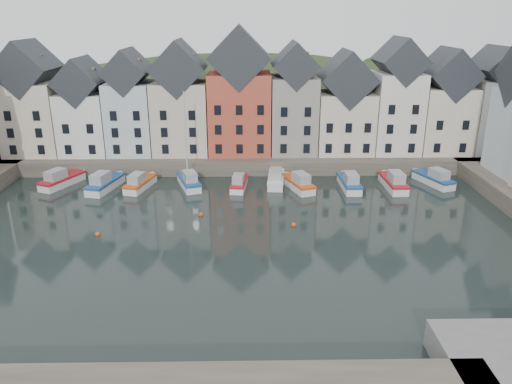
{
  "coord_description": "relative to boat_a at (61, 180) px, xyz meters",
  "views": [
    {
      "loc": [
        1.18,
        -43.08,
        21.18
      ],
      "look_at": [
        2.04,
        6.0,
        3.49
      ],
      "focal_mm": 35.0,
      "sensor_mm": 36.0,
      "label": 1
    }
  ],
  "objects": [
    {
      "name": "ground",
      "position": [
        23.0,
        -18.5,
        -0.77
      ],
      "size": [
        260.0,
        260.0,
        0.0
      ],
      "primitive_type": "plane",
      "color": "black",
      "rests_on": "ground"
    },
    {
      "name": "far_quay",
      "position": [
        23.0,
        11.5,
        0.23
      ],
      "size": [
        90.0,
        16.0,
        2.0
      ],
      "primitive_type": "cube",
      "color": "#474236",
      "rests_on": "ground"
    },
    {
      "name": "hillside",
      "position": [
        23.02,
        37.5,
        -18.73
      ],
      "size": [
        153.6,
        70.4,
        64.0
      ],
      "color": "#27341A",
      "rests_on": "ground"
    },
    {
      "name": "far_terrace",
      "position": [
        26.21,
        9.5,
        8.11
      ],
      "size": [
        72.37,
        8.16,
        17.78
      ],
      "color": "beige",
      "rests_on": "far_quay"
    },
    {
      "name": "mooring_buoys",
      "position": [
        19.0,
        -13.17,
        -0.62
      ],
      "size": [
        20.5,
        5.5,
        0.5
      ],
      "color": "#C44A17",
      "rests_on": "ground"
    },
    {
      "name": "boat_a",
      "position": [
        0.0,
        0.0,
        0.0
      ],
      "size": [
        4.61,
        6.98,
        2.58
      ],
      "rotation": [
        0.0,
        0.0,
        -0.41
      ],
      "color": "silver",
      "rests_on": "ground"
    },
    {
      "name": "boat_b",
      "position": [
        6.03,
        -1.57,
        0.03
      ],
      "size": [
        3.73,
        7.27,
        2.67
      ],
      "rotation": [
        0.0,
        0.0,
        -0.24
      ],
      "color": "silver",
      "rests_on": "ground"
    },
    {
      "name": "boat_c",
      "position": [
        10.41,
        -1.28,
        -0.05
      ],
      "size": [
        3.41,
        6.59,
        2.42
      ],
      "rotation": [
        0.0,
        0.0,
        -0.24
      ],
      "color": "silver",
      "rests_on": "ground"
    },
    {
      "name": "boat_d",
      "position": [
        16.64,
        -0.77,
        0.04
      ],
      "size": [
        3.89,
        6.77,
        12.35
      ],
      "rotation": [
        0.0,
        0.0,
        0.31
      ],
      "color": "silver",
      "rests_on": "ground"
    },
    {
      "name": "boat_e",
      "position": [
        23.06,
        -1.35,
        -0.11
      ],
      "size": [
        2.39,
        5.88,
        2.2
      ],
      "rotation": [
        0.0,
        0.0,
        -0.11
      ],
      "color": "silver",
      "rests_on": "ground"
    },
    {
      "name": "boat_f",
      "position": [
        27.86,
        0.04,
        -0.02
      ],
      "size": [
        2.61,
        6.69,
        2.51
      ],
      "rotation": [
        0.0,
        0.0,
        -0.09
      ],
      "color": "silver",
      "rests_on": "ground"
    },
    {
      "name": "boat_g",
      "position": [
        30.6,
        -1.76,
        -0.01
      ],
      "size": [
        4.18,
        6.94,
        2.55
      ],
      "rotation": [
        0.0,
        0.0,
        0.34
      ],
      "color": "silver",
      "rests_on": "ground"
    },
    {
      "name": "boat_h",
      "position": [
        37.15,
        -1.74,
        -0.01
      ],
      "size": [
        2.16,
        6.63,
        2.53
      ],
      "rotation": [
        0.0,
        0.0,
        0.02
      ],
      "color": "silver",
      "rests_on": "ground"
    },
    {
      "name": "boat_i",
      "position": [
        42.79,
        -1.76,
        0.02
      ],
      "size": [
        2.3,
        6.95,
        2.65
      ],
      "rotation": [
        0.0,
        0.0,
        0.02
      ],
      "color": "silver",
      "rests_on": "ground"
    },
    {
      "name": "boat_j",
      "position": [
        48.52,
        -0.32,
        -0.02
      ],
      "size": [
        4.11,
        6.81,
        2.5
      ],
      "rotation": [
        0.0,
        0.0,
        0.35
      ],
      "color": "silver",
      "rests_on": "ground"
    }
  ]
}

